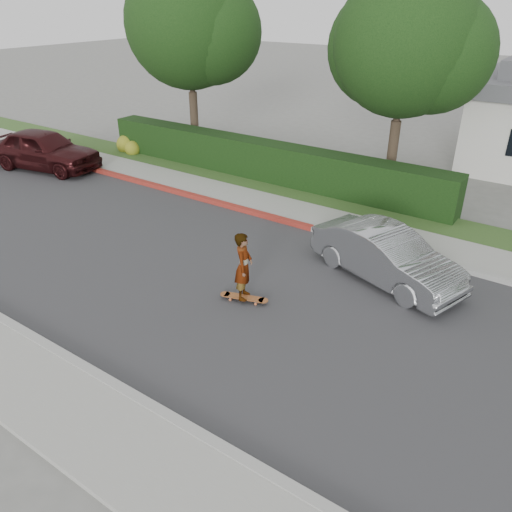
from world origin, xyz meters
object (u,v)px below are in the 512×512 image
(skateboard, at_px, (244,297))
(car_maroon, at_px, (44,149))
(skateboarder, at_px, (244,266))
(car_silver, at_px, (386,255))

(skateboard, height_order, car_maroon, car_maroon)
(skateboarder, xyz_separation_m, car_silver, (2.32, 2.90, -0.28))
(skateboarder, bearing_deg, skateboard, -0.00)
(skateboard, xyz_separation_m, car_silver, (2.32, 2.90, 0.56))
(skateboard, relative_size, car_silver, 0.30)
(skateboard, distance_m, skateboarder, 0.85)
(skateboard, bearing_deg, car_silver, 33.64)
(car_maroon, bearing_deg, skateboarder, -116.95)
(skateboarder, relative_size, car_silver, 0.41)
(skateboard, xyz_separation_m, skateboarder, (0.00, 0.00, 0.85))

